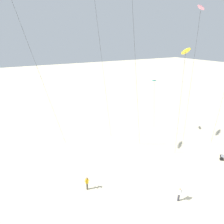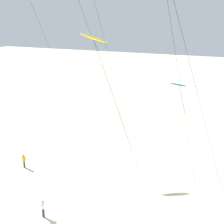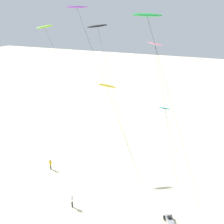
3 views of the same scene
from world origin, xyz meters
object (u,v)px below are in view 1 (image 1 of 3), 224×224
(kite_flyer_nearest, at_px, (87,183))
(kite_pink, at_px, (200,14))
(kite_yellow, at_px, (186,53))
(kite_flyer_middle, at_px, (179,194))
(kite_teal, at_px, (154,82))

(kite_flyer_nearest, bearing_deg, kite_pink, 1.26)
(kite_yellow, xyz_separation_m, kite_flyer_nearest, (-11.07, 2.39, -14.28))
(kite_yellow, bearing_deg, kite_flyer_middle, -127.34)
(kite_pink, bearing_deg, kite_flyer_middle, -139.42)
(kite_teal, relative_size, kite_flyer_middle, 6.18)
(kite_yellow, relative_size, kite_teal, 1.54)
(kite_teal, bearing_deg, kite_flyer_nearest, -154.25)
(kite_flyer_middle, bearing_deg, kite_teal, 60.81)
(kite_pink, xyz_separation_m, kite_flyer_middle, (-8.03, -6.88, -18.60))
(kite_yellow, xyz_separation_m, kite_flyer_middle, (-3.16, -4.15, -14.28))
(kite_yellow, distance_m, kite_flyer_nearest, 18.23)
(kite_yellow, bearing_deg, kite_flyer_nearest, 167.84)
(kite_teal, bearing_deg, kite_flyer_middle, -119.19)
(kite_teal, distance_m, kite_flyer_middle, 18.51)
(kite_yellow, distance_m, kite_teal, 12.31)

